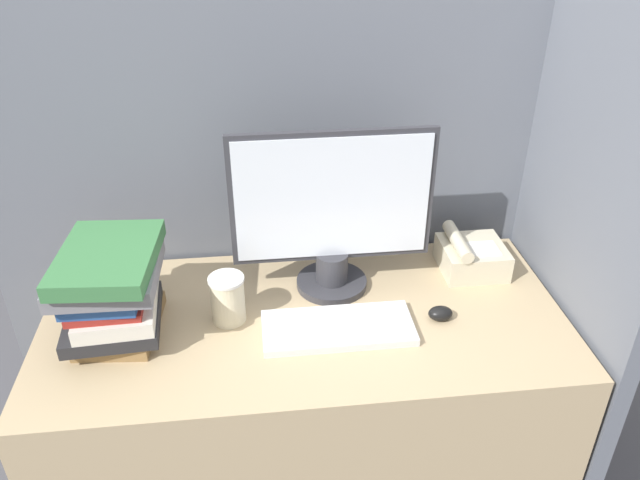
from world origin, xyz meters
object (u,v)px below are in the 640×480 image
keyboard (338,328)px  desk_telephone (471,256)px  book_stack (111,291)px  coffee_cup (228,299)px  monitor (332,217)px  mouse (440,313)px

keyboard → desk_telephone: 0.47m
book_stack → desk_telephone: 0.97m
coffee_cup → book_stack: bearing=-175.2°
keyboard → coffee_cup: size_ratio=2.93×
monitor → coffee_cup: monitor is taller
keyboard → book_stack: size_ratio=1.24×
coffee_cup → desk_telephone: (0.68, 0.15, -0.02)m
monitor → coffee_cup: (-0.28, -0.12, -0.15)m
monitor → desk_telephone: size_ratio=2.91×
monitor → mouse: size_ratio=8.39×
mouse → book_stack: 0.81m
monitor → keyboard: (-0.01, -0.20, -0.20)m
monitor → desk_telephone: (0.40, 0.03, -0.17)m
keyboard → desk_telephone: size_ratio=2.08×
keyboard → desk_telephone: desk_telephone is taller
keyboard → coffee_cup: (-0.27, 0.08, 0.05)m
monitor → keyboard: size_ratio=1.40×
mouse → coffee_cup: size_ratio=0.49×
mouse → book_stack: (-0.80, 0.04, 0.11)m
monitor → book_stack: bearing=-165.4°
keyboard → book_stack: book_stack is taller
coffee_cup → book_stack: size_ratio=0.42×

